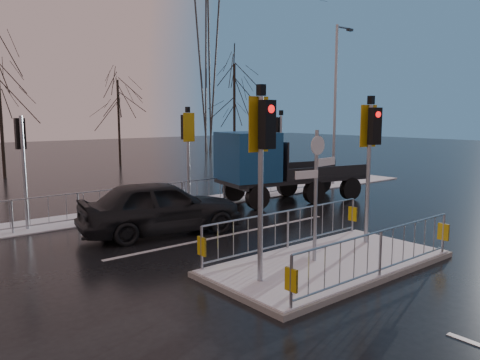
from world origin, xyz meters
TOP-DOWN VIEW (x-y plane):
  - ground at (0.00, 0.00)m, footprint 120.00×120.00m
  - snow_verge at (0.00, 8.60)m, footprint 30.00×2.00m
  - lane_markings at (0.00, -0.33)m, footprint 8.00×11.38m
  - traffic_island at (-0.01, 0.01)m, footprint 6.00×3.04m
  - far_kerb_fixtures at (0.29, 8.09)m, footprint 18.00×0.65m
  - car_far_lane at (-1.50, 5.23)m, footprint 5.11×2.79m
  - flatbed_truck at (4.30, 6.86)m, footprint 6.55×3.47m
  - tree_far_b at (6.00, 24.00)m, footprint 3.25×3.25m
  - tree_far_c at (14.00, 21.00)m, footprint 4.00×4.00m
  - street_lamp_right at (10.57, 8.50)m, footprint 1.25×0.18m
  - pylon_wires at (16.88, 30.00)m, footprint 70.00×2.38m

SIDE VIEW (x-z plane):
  - ground at x=0.00m, z-range 0.00..0.00m
  - lane_markings at x=0.00m, z-range 0.00..0.01m
  - snow_verge at x=0.00m, z-range 0.00..0.04m
  - traffic_island at x=-0.01m, z-range -1.68..2.47m
  - car_far_lane at x=-1.50m, z-range 0.00..1.65m
  - far_kerb_fixtures at x=0.29m, z-range -0.90..2.93m
  - flatbed_truck at x=4.30m, z-range 0.09..2.98m
  - tree_far_b at x=6.00m, z-range 1.11..7.25m
  - street_lamp_right at x=10.57m, z-range 0.39..8.39m
  - tree_far_c at x=14.00m, z-range 1.37..8.92m
  - pylon_wires at x=16.88m, z-range 1.05..21.02m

